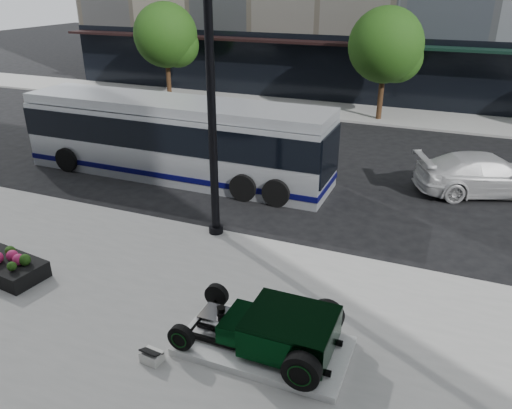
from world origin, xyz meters
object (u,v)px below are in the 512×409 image
at_px(flower_planter, 6,266).
at_px(white_sedan, 487,175).
at_px(hot_rod, 280,330).
at_px(transit_bus, 175,138).
at_px(lamppost, 212,113).

xyz_separation_m(flower_planter, white_sedan, (11.25, 10.64, 0.35)).
xyz_separation_m(hot_rod, white_sedan, (3.84, 10.75, 0.02)).
bearing_deg(transit_bus, flower_planter, -91.38).
bearing_deg(lamppost, transit_bus, 132.65).
bearing_deg(lamppost, white_sedan, 41.54).
relative_size(hot_rod, flower_planter, 1.45).
distance_m(lamppost, transit_bus, 5.88).
bearing_deg(white_sedan, hot_rod, 137.84).
xyz_separation_m(lamppost, flower_planter, (-3.88, -4.11, -3.35)).
relative_size(flower_planter, white_sedan, 0.45).
height_order(hot_rod, transit_bus, transit_bus).
relative_size(hot_rod, white_sedan, 0.65).
relative_size(transit_bus, white_sedan, 2.46).
distance_m(flower_planter, transit_bus, 8.18).
relative_size(flower_planter, transit_bus, 0.18).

